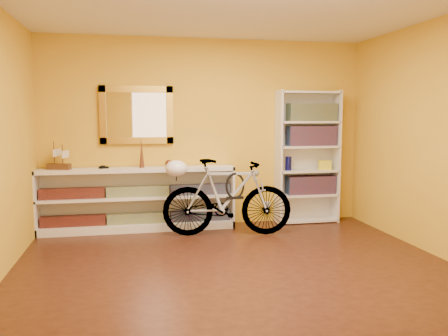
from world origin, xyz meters
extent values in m
cube|color=black|center=(0.00, 0.00, -0.01)|extent=(4.50, 4.00, 0.01)
cube|color=silver|center=(0.00, 0.00, 2.60)|extent=(4.50, 4.00, 0.01)
cube|color=gold|center=(0.00, 2.00, 1.30)|extent=(4.50, 0.01, 2.60)
cube|color=gold|center=(2.25, 0.00, 1.30)|extent=(0.01, 4.00, 2.60)
cube|color=olive|center=(-0.95, 1.97, 1.55)|extent=(0.98, 0.06, 0.78)
cube|color=silver|center=(0.90, 1.99, 0.25)|extent=(0.09, 0.02, 0.09)
cube|color=black|center=(-0.96, 1.79, 0.17)|extent=(2.50, 0.13, 0.14)
cube|color=navy|center=(-0.96, 1.79, 0.54)|extent=(2.50, 0.13, 0.14)
imported|color=black|center=(-1.39, 1.81, 0.85)|extent=(0.00, 0.01, 0.00)
cone|color=brown|center=(-0.90, 1.81, 1.04)|extent=(0.07, 0.07, 0.39)
sphere|color=brown|center=(-0.54, 1.81, 0.90)|extent=(0.10, 0.10, 0.10)
cube|color=maroon|center=(1.50, 1.84, 0.55)|extent=(0.70, 0.22, 0.26)
cube|color=maroon|center=(1.50, 1.84, 1.25)|extent=(0.70, 0.22, 0.28)
cube|color=#1A4D5D|center=(1.50, 1.84, 1.59)|extent=(0.70, 0.22, 0.25)
cylinder|color=#141790|center=(1.16, 1.82, 0.86)|extent=(0.09, 0.09, 0.20)
cube|color=maroon|center=(1.25, 1.87, 1.55)|extent=(0.16, 0.16, 0.16)
cube|color=yellow|center=(1.70, 1.80, 0.83)|extent=(0.19, 0.15, 0.14)
imported|color=silver|center=(0.17, 1.32, 0.50)|extent=(0.65, 1.74, 1.00)
ellipsoid|color=white|center=(-0.48, 1.40, 0.88)|extent=(0.28, 0.26, 0.21)
torus|color=black|center=(0.26, 1.30, 0.65)|extent=(0.25, 0.03, 0.25)
camera|label=1|loc=(-1.02, -4.40, 1.54)|focal=37.00mm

